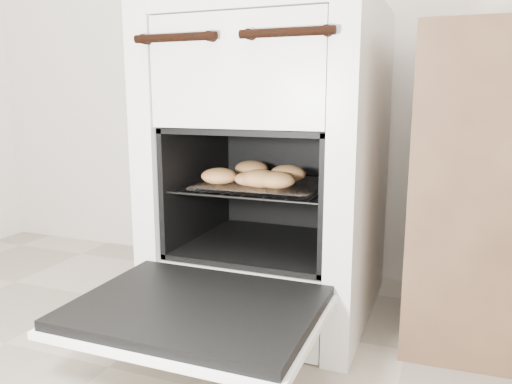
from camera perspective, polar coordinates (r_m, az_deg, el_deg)
stove at (r=1.48m, az=2.01°, el=2.84°), size 0.59×0.65×0.90m
oven_door at (r=1.11m, az=-6.80°, el=-13.28°), size 0.53×0.41×0.04m
oven_rack at (r=1.43m, az=1.14°, el=0.79°), size 0.43×0.41×0.01m
foil_sheet at (r=1.41m, az=0.87°, el=0.89°), size 0.33×0.29×0.01m
baked_rolls at (r=1.40m, az=0.27°, el=1.93°), size 0.31×0.30×0.05m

